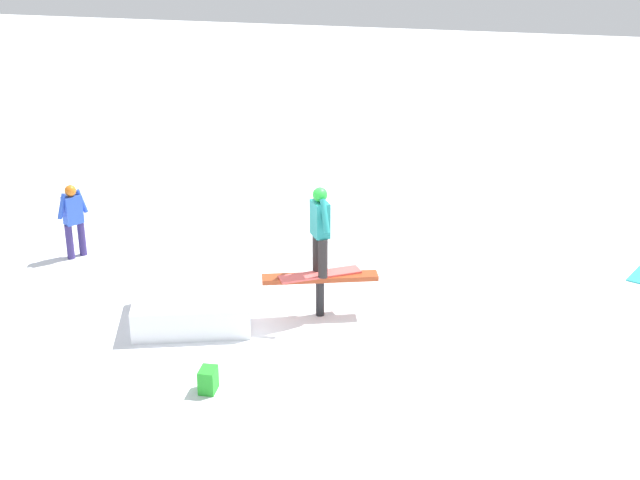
% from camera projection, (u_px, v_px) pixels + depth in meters
% --- Properties ---
extents(ground_plane, '(60.00, 60.00, 0.00)m').
position_uv_depth(ground_plane, '(320.00, 315.00, 14.32)').
color(ground_plane, white).
extents(rail_feature, '(1.83, 0.85, 0.70)m').
position_uv_depth(rail_feature, '(320.00, 282.00, 14.10)').
color(rail_feature, black).
rests_on(rail_feature, ground).
extents(snow_kicker_ramp, '(2.18, 1.99, 0.49)m').
position_uv_depth(snow_kicker_ramp, '(193.00, 306.00, 14.06)').
color(snow_kicker_ramp, white).
rests_on(snow_kicker_ramp, ground).
extents(main_rider_on_rail, '(1.26, 0.94, 1.46)m').
position_uv_depth(main_rider_on_rail, '(320.00, 232.00, 13.78)').
color(main_rider_on_rail, '#F15955').
rests_on(main_rider_on_rail, rail_feature).
extents(bystander_blue, '(0.40, 0.56, 1.39)m').
position_uv_depth(bystander_blue, '(73.00, 217.00, 16.25)').
color(bystander_blue, navy).
rests_on(bystander_blue, ground).
extents(backpack_on_snow, '(0.24, 0.31, 0.34)m').
position_uv_depth(backpack_on_snow, '(208.00, 380.00, 12.12)').
color(backpack_on_snow, green).
rests_on(backpack_on_snow, ground).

